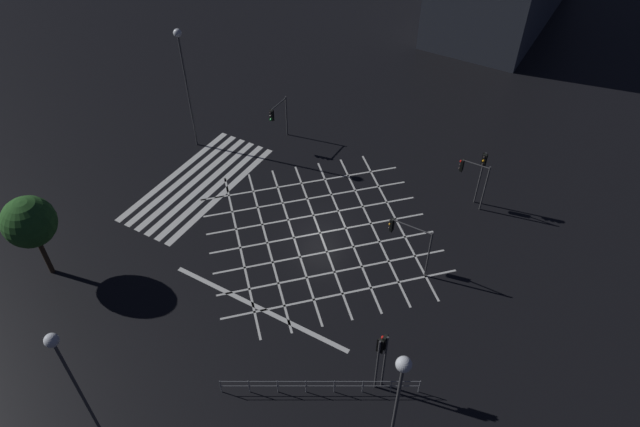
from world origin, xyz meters
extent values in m
plane|color=black|center=(0.00, 0.00, 0.00)|extent=(200.00, 200.00, 0.00)
cube|color=silver|center=(0.00, -8.17, 0.00)|extent=(12.21, 0.50, 0.01)
cube|color=silver|center=(0.00, -9.07, 0.00)|extent=(12.21, 0.50, 0.01)
cube|color=silver|center=(0.00, -9.97, 0.00)|extent=(12.21, 0.50, 0.01)
cube|color=silver|center=(0.00, -10.87, 0.00)|extent=(12.21, 0.50, 0.01)
cube|color=silver|center=(0.00, -11.77, 0.00)|extent=(12.21, 0.50, 0.01)
cube|color=silver|center=(0.00, -12.67, 0.00)|extent=(12.21, 0.50, 0.01)
cube|color=silver|center=(3.84, -3.84, 0.00)|extent=(10.65, 10.65, 0.01)
cube|color=silver|center=(-3.84, -3.84, 0.00)|extent=(10.65, 10.65, 0.01)
cube|color=silver|center=(2.56, -2.56, 0.00)|extent=(10.65, 10.65, 0.01)
cube|color=silver|center=(-2.56, -2.56, 0.00)|extent=(10.65, 10.65, 0.01)
cube|color=silver|center=(1.28, -1.28, 0.00)|extent=(10.65, 10.65, 0.01)
cube|color=silver|center=(-1.28, -1.28, 0.00)|extent=(10.65, 10.65, 0.01)
cube|color=silver|center=(0.00, 0.00, 0.00)|extent=(10.65, 10.65, 0.01)
cube|color=silver|center=(0.00, 0.00, 0.00)|extent=(10.65, 10.65, 0.01)
cube|color=silver|center=(-1.28, 1.28, 0.00)|extent=(10.65, 10.65, 0.01)
cube|color=silver|center=(1.28, 1.28, 0.00)|extent=(10.65, 10.65, 0.01)
cube|color=silver|center=(-2.56, 2.56, 0.00)|extent=(10.65, 10.65, 0.01)
cube|color=silver|center=(2.56, 2.56, 0.00)|extent=(10.65, 10.65, 0.01)
cube|color=silver|center=(-3.84, 3.84, 0.00)|extent=(10.65, 10.65, 0.01)
cube|color=silver|center=(3.84, 3.84, 0.00)|extent=(10.65, 10.65, 0.01)
cube|color=silver|center=(7.28, 0.00, 0.00)|extent=(0.30, 12.21, 0.01)
cube|color=beige|center=(-33.29, -5.03, 2.00)|extent=(1.40, 0.06, 1.80)
cube|color=beige|center=(-29.75, -5.03, 2.00)|extent=(1.40, 0.06, 1.80)
cylinder|color=#424244|center=(-8.28, 7.95, 2.18)|extent=(0.11, 0.11, 4.36)
cube|color=black|center=(-8.15, 7.95, 3.86)|extent=(0.16, 0.28, 0.90)
sphere|color=black|center=(-8.04, 7.95, 4.16)|extent=(0.18, 0.18, 0.18)
sphere|color=orange|center=(-8.04, 7.95, 3.86)|extent=(0.18, 0.18, 0.18)
sphere|color=black|center=(-8.04, 7.95, 3.56)|extent=(0.18, 0.18, 0.18)
cube|color=black|center=(-8.24, 7.95, 3.86)|extent=(0.02, 0.36, 0.98)
cylinder|color=#424244|center=(8.20, 8.55, 2.14)|extent=(0.11, 0.11, 4.28)
cube|color=black|center=(8.20, 8.41, 3.78)|extent=(0.28, 0.16, 0.90)
sphere|color=red|center=(8.20, 8.30, 4.08)|extent=(0.18, 0.18, 0.18)
sphere|color=black|center=(8.20, 8.30, 3.78)|extent=(0.18, 0.18, 0.18)
sphere|color=black|center=(8.20, 8.30, 3.48)|extent=(0.18, 0.18, 0.18)
cube|color=black|center=(8.20, 8.50, 3.78)|extent=(0.36, 0.02, 0.98)
cylinder|color=#424244|center=(-8.60, -8.13, 1.80)|extent=(0.11, 0.11, 3.60)
cylinder|color=#424244|center=(-7.57, -8.13, 3.45)|extent=(2.04, 0.09, 0.09)
cube|color=black|center=(-6.55, -8.13, 3.00)|extent=(0.16, 0.28, 0.90)
sphere|color=black|center=(-6.44, -8.13, 3.30)|extent=(0.18, 0.18, 0.18)
sphere|color=black|center=(-6.44, -8.13, 3.00)|extent=(0.18, 0.18, 0.18)
sphere|color=green|center=(-6.44, -8.13, 2.70)|extent=(0.18, 0.18, 0.18)
cube|color=black|center=(-6.64, -8.13, 3.00)|extent=(0.02, 0.36, 0.98)
cylinder|color=#424244|center=(-7.74, 8.53, 1.89)|extent=(0.11, 0.11, 3.79)
cylinder|color=#424244|center=(-7.74, 7.60, 3.64)|extent=(0.09, 1.86, 0.09)
cube|color=black|center=(-7.74, 6.67, 3.19)|extent=(0.28, 0.16, 0.90)
sphere|color=red|center=(-7.74, 6.56, 3.49)|extent=(0.18, 0.18, 0.18)
sphere|color=black|center=(-7.74, 6.56, 3.19)|extent=(0.18, 0.18, 0.18)
sphere|color=black|center=(-7.74, 6.56, 2.89)|extent=(0.18, 0.18, 0.18)
cube|color=black|center=(-7.74, 6.76, 3.19)|extent=(0.36, 0.02, 0.98)
cylinder|color=#424244|center=(8.49, 8.29, 2.05)|extent=(0.11, 0.11, 4.10)
cube|color=black|center=(8.35, 8.29, 3.60)|extent=(0.16, 0.28, 0.90)
sphere|color=red|center=(8.24, 8.29, 3.90)|extent=(0.18, 0.18, 0.18)
sphere|color=black|center=(8.24, 8.29, 3.60)|extent=(0.18, 0.18, 0.18)
sphere|color=black|center=(8.24, 8.29, 3.30)|extent=(0.18, 0.18, 0.18)
cube|color=black|center=(8.44, 8.29, 3.60)|extent=(0.02, 0.36, 0.98)
cylinder|color=#424244|center=(-0.02, 7.59, 1.89)|extent=(0.11, 0.11, 3.78)
cylinder|color=#424244|center=(-0.02, 6.30, 3.63)|extent=(0.09, 2.56, 0.09)
cube|color=black|center=(-0.02, 5.02, 3.18)|extent=(0.28, 0.16, 0.90)
sphere|color=black|center=(-0.02, 4.91, 3.48)|extent=(0.18, 0.18, 0.18)
sphere|color=orange|center=(-0.02, 4.91, 3.18)|extent=(0.18, 0.18, 0.18)
sphere|color=black|center=(-0.02, 4.91, 2.88)|extent=(0.18, 0.18, 0.18)
cube|color=black|center=(-0.02, 5.11, 3.18)|extent=(0.36, 0.02, 0.98)
cylinder|color=#424244|center=(17.89, -1.36, 4.36)|extent=(0.14, 0.14, 8.72)
sphere|color=white|center=(17.89, -1.36, 8.89)|extent=(0.58, 0.58, 0.58)
cylinder|color=#424244|center=(-3.76, -13.65, 4.66)|extent=(0.14, 0.14, 9.31)
sphere|color=white|center=(-3.76, -13.65, 9.49)|extent=(0.59, 0.59, 0.59)
cylinder|color=#424244|center=(12.12, 10.63, 4.37)|extent=(0.14, 0.14, 8.74)
sphere|color=white|center=(12.12, 10.63, 8.93)|extent=(0.63, 0.63, 0.63)
cylinder|color=#38281C|center=(11.49, -12.85, 1.58)|extent=(0.31, 0.31, 3.16)
sphere|color=#285B23|center=(11.49, -12.85, 4.32)|extent=(3.11, 3.11, 3.11)
cylinder|color=gray|center=(12.80, 1.52, 0.53)|extent=(0.05, 0.05, 1.05)
cylinder|color=gray|center=(12.06, 2.79, 0.53)|extent=(0.05, 0.05, 1.05)
cylinder|color=gray|center=(11.31, 4.05, 0.53)|extent=(0.05, 0.05, 1.05)
cylinder|color=gray|center=(10.57, 5.32, 0.53)|extent=(0.05, 0.05, 1.05)
cylinder|color=gray|center=(9.83, 6.59, 0.53)|extent=(0.05, 0.05, 1.05)
cylinder|color=gray|center=(9.09, 7.86, 0.53)|extent=(0.05, 0.05, 1.05)
cylinder|color=gray|center=(8.35, 9.13, 0.53)|extent=(0.05, 0.05, 1.05)
cylinder|color=gray|center=(7.61, 10.40, 0.53)|extent=(0.05, 0.05, 1.05)
cylinder|color=gray|center=(10.20, 5.96, 1.01)|extent=(5.22, 8.90, 0.04)
cylinder|color=gray|center=(10.20, 5.96, 0.58)|extent=(5.22, 8.90, 0.04)
camera|label=1|loc=(23.61, 13.79, 27.10)|focal=32.00mm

